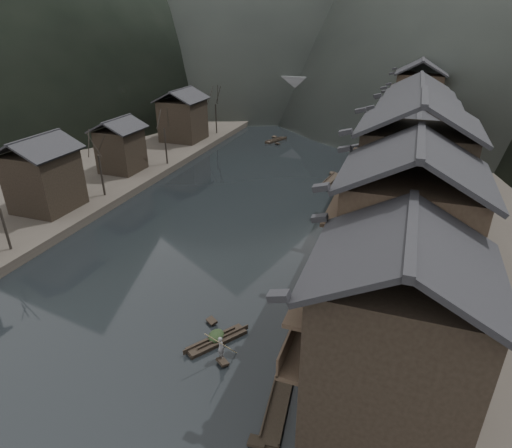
% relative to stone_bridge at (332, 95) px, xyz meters
% --- Properties ---
extents(water, '(300.00, 300.00, 0.00)m').
position_rel_stone_bridge_xyz_m(water, '(0.00, -72.00, -5.11)').
color(water, black).
rests_on(water, ground).
extents(left_bank, '(40.00, 200.00, 1.20)m').
position_rel_stone_bridge_xyz_m(left_bank, '(-35.00, -32.00, -4.51)').
color(left_bank, '#2D2823').
rests_on(left_bank, ground).
extents(stilt_houses, '(9.00, 67.60, 16.33)m').
position_rel_stone_bridge_xyz_m(stilt_houses, '(17.28, -52.91, 4.01)').
color(stilt_houses, black).
rests_on(stilt_houses, ground).
extents(left_houses, '(8.10, 53.20, 8.73)m').
position_rel_stone_bridge_xyz_m(left_houses, '(-20.50, -51.88, 0.55)').
color(left_houses, black).
rests_on(left_houses, left_bank).
extents(bare_trees, '(3.75, 62.97, 7.50)m').
position_rel_stone_bridge_xyz_m(bare_trees, '(-17.00, -49.71, 1.34)').
color(bare_trees, black).
rests_on(bare_trees, left_bank).
extents(moored_sampans, '(2.95, 55.73, 0.47)m').
position_rel_stone_bridge_xyz_m(moored_sampans, '(11.91, -53.89, -4.91)').
color(moored_sampans, black).
rests_on(moored_sampans, water).
extents(midriver_boats, '(15.92, 28.58, 0.45)m').
position_rel_stone_bridge_xyz_m(midriver_boats, '(2.19, -26.77, -4.91)').
color(midriver_boats, black).
rests_on(midriver_boats, water).
extents(stone_bridge, '(40.00, 6.00, 9.00)m').
position_rel_stone_bridge_xyz_m(stone_bridge, '(0.00, 0.00, 0.00)').
color(stone_bridge, '#4C4C4F').
rests_on(stone_bridge, ground).
extents(hero_sampan, '(3.45, 4.50, 0.43)m').
position_rel_stone_bridge_xyz_m(hero_sampan, '(6.15, -75.07, -4.91)').
color(hero_sampan, black).
rests_on(hero_sampan, water).
extents(cargo_heap, '(1.08, 1.41, 0.65)m').
position_rel_stone_bridge_xyz_m(cargo_heap, '(6.03, -74.89, -4.35)').
color(cargo_heap, black).
rests_on(cargo_heap, hero_sampan).
extents(boatman, '(0.74, 0.66, 1.70)m').
position_rel_stone_bridge_xyz_m(boatman, '(7.12, -76.48, -3.83)').
color(boatman, '#5B5A5D').
rests_on(boatman, hero_sampan).
extents(bamboo_pole, '(1.41, 2.44, 3.41)m').
position_rel_stone_bridge_xyz_m(bamboo_pole, '(7.32, -76.48, -1.27)').
color(bamboo_pole, '#8C7A51').
rests_on(bamboo_pole, boatman).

